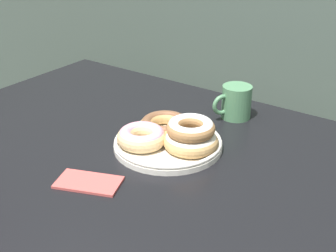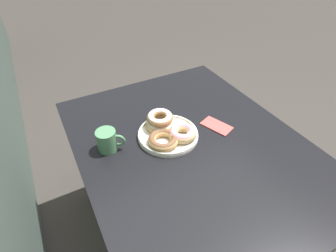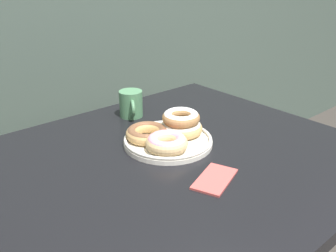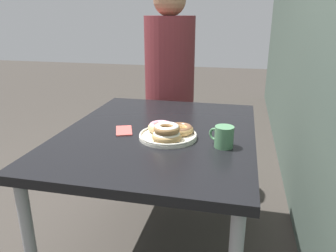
# 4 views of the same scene
# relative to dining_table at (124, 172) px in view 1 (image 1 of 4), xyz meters

# --- Properties ---
(dining_table) EXTENTS (1.19, 0.94, 0.74)m
(dining_table) POSITION_rel_dining_table_xyz_m (0.00, 0.00, 0.00)
(dining_table) COLOR black
(dining_table) RESTS_ON ground_plane
(donut_plate) EXTENTS (0.29, 0.27, 0.09)m
(donut_plate) POSITION_rel_dining_table_xyz_m (0.09, 0.07, 0.10)
(donut_plate) COLOR silver
(donut_plate) RESTS_ON dining_table
(coffee_mug) EXTENTS (0.08, 0.11, 0.09)m
(coffee_mug) POSITION_rel_dining_table_xyz_m (0.14, 0.33, 0.12)
(coffee_mug) COLOR #4C7F56
(coffee_mug) RESTS_ON dining_table
(napkin) EXTENTS (0.16, 0.12, 0.01)m
(napkin) POSITION_rel_dining_table_xyz_m (0.04, -0.17, 0.07)
(napkin) COLOR #BC4C47
(napkin) RESTS_ON dining_table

